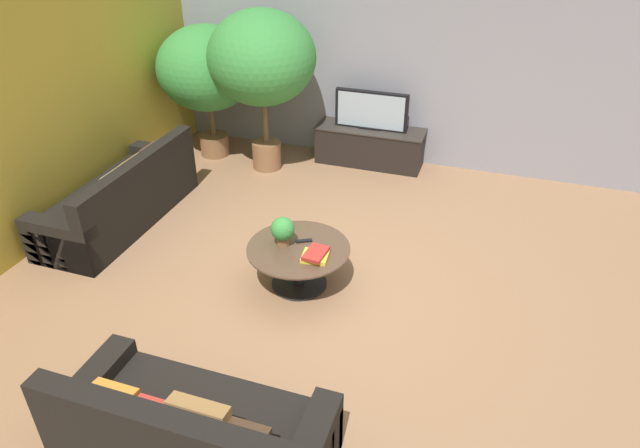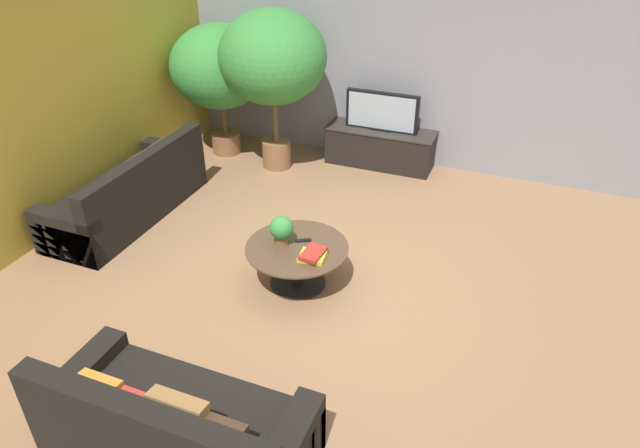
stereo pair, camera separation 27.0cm
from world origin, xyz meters
The scene contains 13 objects.
ground_plane centered at (0.00, 0.00, 0.00)m, with size 24.00×24.00×0.00m, color #8C6647.
back_wall_stone centered at (0.00, 3.26, 1.50)m, with size 7.40×0.12×3.00m, color gray.
side_wall_left centered at (-3.26, 0.20, 1.50)m, with size 0.12×7.40×3.00m, color gold.
media_console centered at (-0.27, 2.94, 0.28)m, with size 1.51×0.50×0.53m.
television centered at (-0.27, 2.94, 0.79)m, with size 1.01×0.13×0.53m.
coffee_table centered at (-0.23, -0.04, 0.31)m, with size 1.01×1.01×0.45m.
couch_by_wall centered at (-2.62, 0.46, 0.29)m, with size 0.84×2.16×0.84m.
couch_near_entry centered at (-0.18, -2.20, 0.29)m, with size 1.85×0.84×0.84m.
potted_palm_tall centered at (-2.51, 2.52, 1.25)m, with size 1.36×1.36×1.86m.
potted_palm_corner centered at (-1.60, 2.36, 1.51)m, with size 1.40×1.40×2.15m.
potted_plant_tabletop centered at (-0.39, -0.04, 0.61)m, with size 0.23×0.23×0.30m.
book_stack centered at (-0.01, -0.16, 0.48)m, with size 0.27×0.29×0.07m.
remote_black centered at (-0.21, 0.07, 0.46)m, with size 0.04×0.16×0.02m, color black.
Camera 1 is at (1.44, -4.32, 3.53)m, focal length 32.00 mm.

